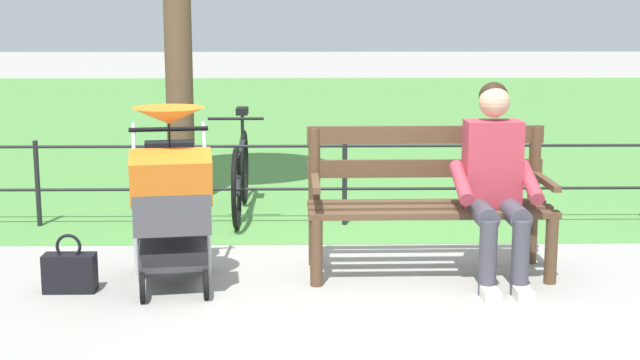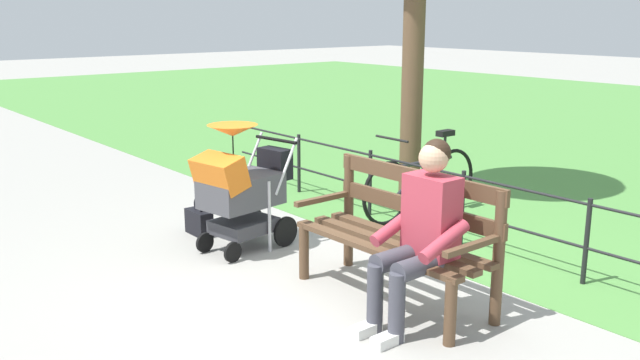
% 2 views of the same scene
% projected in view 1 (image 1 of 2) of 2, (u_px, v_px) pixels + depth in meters
% --- Properties ---
extents(ground_plane, '(60.00, 60.00, 0.00)m').
position_uv_depth(ground_plane, '(354.00, 276.00, 6.03)').
color(ground_plane, '#9E9B93').
extents(grass_lawn, '(40.00, 16.00, 0.01)m').
position_uv_depth(grass_lawn, '(324.00, 117.00, 14.67)').
color(grass_lawn, '#518E42').
rests_on(grass_lawn, ground).
extents(park_bench, '(1.61, 0.62, 0.96)m').
position_uv_depth(park_bench, '(428.00, 194.00, 6.05)').
color(park_bench, brown).
rests_on(park_bench, ground).
extents(person_on_bench, '(0.54, 0.74, 1.28)m').
position_uv_depth(person_on_bench, '(495.00, 178.00, 5.81)').
color(person_on_bench, '#42424C').
rests_on(person_on_bench, ground).
extents(stroller, '(0.62, 0.94, 1.15)m').
position_uv_depth(stroller, '(171.00, 195.00, 5.68)').
color(stroller, black).
rests_on(stroller, ground).
extents(handbag, '(0.32, 0.14, 0.37)m').
position_uv_depth(handbag, '(70.00, 272.00, 5.67)').
color(handbag, black).
rests_on(handbag, ground).
extents(park_fence, '(7.42, 0.04, 0.70)m').
position_uv_depth(park_fence, '(378.00, 174.00, 7.35)').
color(park_fence, black).
rests_on(park_fence, ground).
extents(bicycle, '(0.44, 1.66, 0.89)m').
position_uv_depth(bicycle, '(241.00, 173.00, 7.73)').
color(bicycle, black).
rests_on(bicycle, ground).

